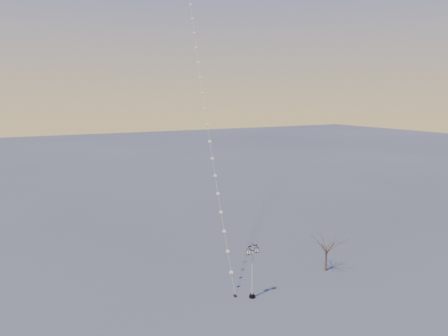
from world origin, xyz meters
TOP-DOWN VIEW (x-y plane):
  - ground at (0.00, 0.00)m, footprint 300.00×300.00m
  - street_lamp at (0.46, 0.33)m, footprint 1.09×0.48m
  - bare_tree at (8.71, 1.42)m, footprint 2.06×2.06m
  - kite_train at (3.24, 16.08)m, footprint 8.37×30.73m

SIDE VIEW (x-z plane):
  - ground at x=0.00m, z-range 0.00..0.00m
  - bare_tree at x=8.71m, z-range 0.66..4.09m
  - street_lamp at x=0.46m, z-range 0.23..4.53m
  - kite_train at x=3.24m, z-range -0.10..42.06m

